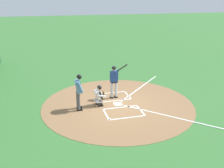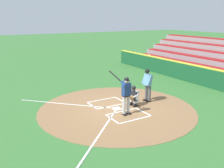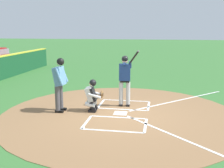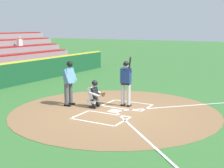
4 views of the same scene
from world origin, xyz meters
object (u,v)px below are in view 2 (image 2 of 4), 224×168
Objects in this scene: batter at (126,93)px; plate_umpire at (148,83)px; catcher at (134,96)px; baseball at (115,97)px.

batter reaches higher than plate_umpire.
catcher is at bearing 102.35° from plate_umpire.
batter is 2.83m from baseball.
plate_umpire is 25.20× the size of baseball.
batter reaches higher than catcher.
batter is 1.37m from catcher.
catcher is 1.79m from baseball.
catcher is at bearing -175.15° from baseball.
plate_umpire reaches higher than baseball.
catcher is (0.77, -1.02, -0.51)m from batter.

